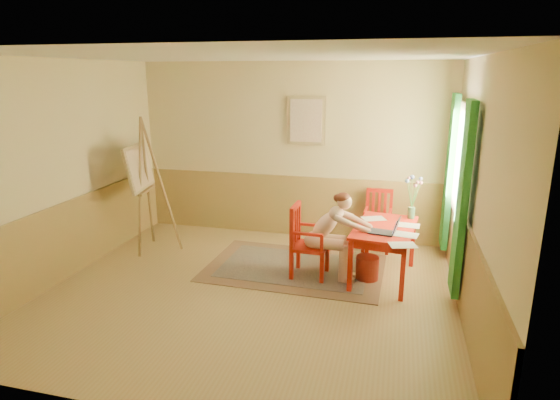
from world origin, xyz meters
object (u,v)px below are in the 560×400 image
(table, at_px, (385,233))
(figure, at_px, (331,232))
(chair_left, at_px, (306,241))
(easel, at_px, (142,173))
(laptop, at_px, (386,230))
(chair_back, at_px, (378,220))

(table, height_order, figure, figure)
(chair_left, distance_m, easel, 2.68)
(easel, bearing_deg, laptop, -7.82)
(table, distance_m, chair_left, 1.01)
(chair_left, relative_size, figure, 0.83)
(table, bearing_deg, chair_back, 97.02)
(chair_left, bearing_deg, table, 9.70)
(laptop, distance_m, easel, 3.63)
(table, distance_m, figure, 0.69)
(laptop, xyz_separation_m, easel, (-3.57, 0.49, 0.43))
(figure, bearing_deg, chair_left, 179.09)
(chair_left, bearing_deg, figure, -0.91)
(easel, bearing_deg, chair_left, -8.54)
(table, bearing_deg, easel, 176.53)
(figure, height_order, easel, easel)
(chair_back, bearing_deg, table, -82.98)
(table, bearing_deg, figure, -165.36)
(chair_back, distance_m, easel, 3.61)
(table, xyz_separation_m, easel, (-3.55, 0.22, 0.57))
(chair_back, bearing_deg, chair_left, -123.71)
(easel, bearing_deg, chair_back, 14.68)
(chair_back, height_order, easel, easel)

